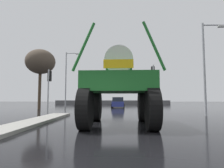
{
  "coord_description": "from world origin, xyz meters",
  "views": [
    {
      "loc": [
        0.93,
        -5.12,
        1.3
      ],
      "look_at": [
        0.66,
        6.13,
        2.19
      ],
      "focal_mm": 29.78,
      "sensor_mm": 36.0,
      "label": 1
    }
  ],
  "objects_px": {
    "traffic_signal_far_right": "(86,90)",
    "streetlight_near_right": "(206,63)",
    "traffic_signal_near_right": "(153,78)",
    "streetlight_far_left": "(67,76)",
    "oversize_sprayer": "(119,87)",
    "bare_tree_left": "(40,62)",
    "traffic_signal_near_left": "(49,82)",
    "traffic_signal_far_left": "(140,91)",
    "sedan_ahead": "(118,103)"
  },
  "relations": [
    {
      "from": "sedan_ahead",
      "to": "streetlight_far_left",
      "type": "bearing_deg",
      "value": 82.64
    },
    {
      "from": "traffic_signal_far_left",
      "to": "sedan_ahead",
      "type": "bearing_deg",
      "value": -124.86
    },
    {
      "from": "oversize_sprayer",
      "to": "traffic_signal_near_right",
      "type": "bearing_deg",
      "value": -26.37
    },
    {
      "from": "oversize_sprayer",
      "to": "traffic_signal_far_right",
      "type": "distance_m",
      "value": 24.69
    },
    {
      "from": "sedan_ahead",
      "to": "streetlight_far_left",
      "type": "relative_size",
      "value": 0.48
    },
    {
      "from": "oversize_sprayer",
      "to": "traffic_signal_far_right",
      "type": "height_order",
      "value": "oversize_sprayer"
    },
    {
      "from": "streetlight_near_right",
      "to": "traffic_signal_far_right",
      "type": "bearing_deg",
      "value": 122.7
    },
    {
      "from": "traffic_signal_near_left",
      "to": "streetlight_near_right",
      "type": "xyz_separation_m",
      "value": [
        12.25,
        -0.64,
        1.33
      ]
    },
    {
      "from": "sedan_ahead",
      "to": "traffic_signal_near_left",
      "type": "height_order",
      "value": "traffic_signal_near_left"
    },
    {
      "from": "sedan_ahead",
      "to": "traffic_signal_far_left",
      "type": "bearing_deg",
      "value": -32.75
    },
    {
      "from": "oversize_sprayer",
      "to": "traffic_signal_far_left",
      "type": "height_order",
      "value": "oversize_sprayer"
    },
    {
      "from": "streetlight_near_right",
      "to": "oversize_sprayer",
      "type": "bearing_deg",
      "value": -145.14
    },
    {
      "from": "traffic_signal_far_left",
      "to": "streetlight_far_left",
      "type": "xyz_separation_m",
      "value": [
        -12.15,
        -4.48,
        2.07
      ]
    },
    {
      "from": "streetlight_near_right",
      "to": "bare_tree_left",
      "type": "xyz_separation_m",
      "value": [
        -16.75,
        9.58,
        2.08
      ]
    },
    {
      "from": "traffic_signal_near_left",
      "to": "streetlight_near_right",
      "type": "height_order",
      "value": "streetlight_near_right"
    },
    {
      "from": "traffic_signal_far_left",
      "to": "traffic_signal_near_right",
      "type": "bearing_deg",
      "value": -94.2
    },
    {
      "from": "traffic_signal_far_right",
      "to": "bare_tree_left",
      "type": "distance_m",
      "value": 11.18
    },
    {
      "from": "traffic_signal_near_right",
      "to": "traffic_signal_far_right",
      "type": "bearing_deg",
      "value": 114.49
    },
    {
      "from": "traffic_signal_near_right",
      "to": "streetlight_far_left",
      "type": "bearing_deg",
      "value": 127.14
    },
    {
      "from": "oversize_sprayer",
      "to": "traffic_signal_far_right",
      "type": "relative_size",
      "value": 1.4
    },
    {
      "from": "traffic_signal_near_right",
      "to": "traffic_signal_far_left",
      "type": "bearing_deg",
      "value": 85.8
    },
    {
      "from": "sedan_ahead",
      "to": "traffic_signal_far_left",
      "type": "height_order",
      "value": "traffic_signal_far_left"
    },
    {
      "from": "traffic_signal_far_left",
      "to": "traffic_signal_far_right",
      "type": "relative_size",
      "value": 0.99
    },
    {
      "from": "oversize_sprayer",
      "to": "streetlight_near_right",
      "type": "xyz_separation_m",
      "value": [
        6.68,
        4.66,
        2.11
      ]
    },
    {
      "from": "streetlight_near_right",
      "to": "bare_tree_left",
      "type": "relative_size",
      "value": 0.92
    },
    {
      "from": "traffic_signal_far_right",
      "to": "streetlight_far_left",
      "type": "bearing_deg",
      "value": -116.7
    },
    {
      "from": "traffic_signal_far_right",
      "to": "streetlight_near_right",
      "type": "bearing_deg",
      "value": -57.3
    },
    {
      "from": "oversize_sprayer",
      "to": "traffic_signal_far_right",
      "type": "bearing_deg",
      "value": 14.9
    },
    {
      "from": "traffic_signal_near_left",
      "to": "traffic_signal_far_right",
      "type": "xyz_separation_m",
      "value": [
        -0.17,
        18.7,
        0.11
      ]
    },
    {
      "from": "traffic_signal_far_right",
      "to": "streetlight_near_right",
      "type": "distance_m",
      "value": 23.01
    },
    {
      "from": "traffic_signal_near_left",
      "to": "traffic_signal_far_right",
      "type": "height_order",
      "value": "traffic_signal_far_right"
    },
    {
      "from": "traffic_signal_far_right",
      "to": "sedan_ahead",
      "type": "bearing_deg",
      "value": -44.97
    },
    {
      "from": "oversize_sprayer",
      "to": "traffic_signal_near_left",
      "type": "bearing_deg",
      "value": 47.88
    },
    {
      "from": "sedan_ahead",
      "to": "traffic_signal_far_right",
      "type": "relative_size",
      "value": 1.09
    },
    {
      "from": "bare_tree_left",
      "to": "oversize_sprayer",
      "type": "bearing_deg",
      "value": -54.74
    },
    {
      "from": "streetlight_far_left",
      "to": "streetlight_near_right",
      "type": "bearing_deg",
      "value": -45.37
    },
    {
      "from": "traffic_signal_near_left",
      "to": "streetlight_near_right",
      "type": "bearing_deg",
      "value": -2.98
    },
    {
      "from": "traffic_signal_far_left",
      "to": "traffic_signal_far_right",
      "type": "xyz_separation_m",
      "value": [
        -9.9,
        -0.0,
        0.02
      ]
    },
    {
      "from": "traffic_signal_far_left",
      "to": "bare_tree_left",
      "type": "height_order",
      "value": "bare_tree_left"
    },
    {
      "from": "streetlight_near_right",
      "to": "bare_tree_left",
      "type": "distance_m",
      "value": 19.41
    },
    {
      "from": "oversize_sprayer",
      "to": "traffic_signal_near_right",
      "type": "distance_m",
      "value": 6.07
    },
    {
      "from": "oversize_sprayer",
      "to": "bare_tree_left",
      "type": "height_order",
      "value": "bare_tree_left"
    },
    {
      "from": "traffic_signal_near_right",
      "to": "bare_tree_left",
      "type": "relative_size",
      "value": 0.51
    },
    {
      "from": "sedan_ahead",
      "to": "streetlight_far_left",
      "type": "height_order",
      "value": "streetlight_far_left"
    },
    {
      "from": "streetlight_far_left",
      "to": "bare_tree_left",
      "type": "xyz_separation_m",
      "value": [
        -2.08,
        -5.28,
        1.25
      ]
    },
    {
      "from": "sedan_ahead",
      "to": "traffic_signal_near_left",
      "type": "xyz_separation_m",
      "value": [
        -5.67,
        -12.87,
        1.95
      ]
    },
    {
      "from": "traffic_signal_near_left",
      "to": "streetlight_near_right",
      "type": "relative_size",
      "value": 0.51
    },
    {
      "from": "streetlight_far_left",
      "to": "bare_tree_left",
      "type": "bearing_deg",
      "value": -111.53
    },
    {
      "from": "oversize_sprayer",
      "to": "bare_tree_left",
      "type": "xyz_separation_m",
      "value": [
        -10.07,
        14.24,
        4.19
      ]
    },
    {
      "from": "traffic_signal_far_right",
      "to": "traffic_signal_near_right",
      "type": "bearing_deg",
      "value": -65.51
    }
  ]
}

